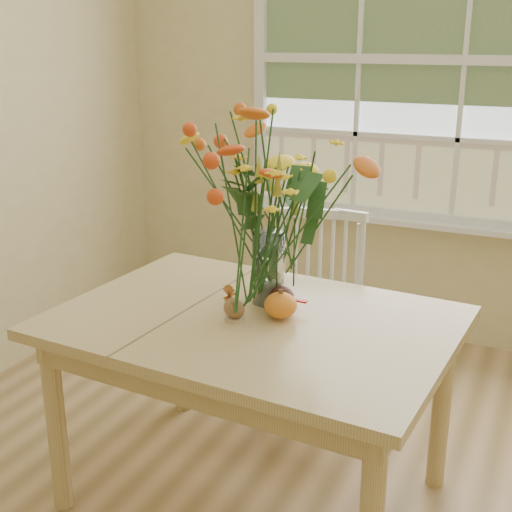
% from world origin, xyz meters
% --- Properties ---
extents(wall_back, '(4.00, 0.02, 2.70)m').
position_xyz_m(wall_back, '(0.00, 2.25, 1.35)').
color(wall_back, beige).
rests_on(wall_back, floor).
extents(window, '(2.42, 0.12, 1.74)m').
position_xyz_m(window, '(0.00, 2.21, 1.53)').
color(window, silver).
rests_on(window, wall_back).
extents(dining_table, '(1.42, 1.06, 0.73)m').
position_xyz_m(dining_table, '(-0.39, 0.53, 0.64)').
color(dining_table, tan).
rests_on(dining_table, floor).
extents(windsor_chair, '(0.49, 0.48, 0.90)m').
position_xyz_m(windsor_chair, '(-0.43, 1.29, 0.51)').
color(windsor_chair, white).
rests_on(windsor_chair, floor).
extents(flower_vase, '(0.56, 0.56, 0.66)m').
position_xyz_m(flower_vase, '(-0.40, 0.68, 1.13)').
color(flower_vase, white).
rests_on(flower_vase, dining_table).
extents(pumpkin, '(0.11, 0.11, 0.09)m').
position_xyz_m(pumpkin, '(-0.30, 0.56, 0.77)').
color(pumpkin, orange).
rests_on(pumpkin, dining_table).
extents(turkey_figurine, '(0.11, 0.09, 0.11)m').
position_xyz_m(turkey_figurine, '(-0.44, 0.48, 0.77)').
color(turkey_figurine, '#CCB78C').
rests_on(turkey_figurine, dining_table).
extents(dark_gourd, '(0.13, 0.10, 0.08)m').
position_xyz_m(dark_gourd, '(-0.33, 0.64, 0.77)').
color(dark_gourd, '#38160F').
rests_on(dark_gourd, dining_table).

